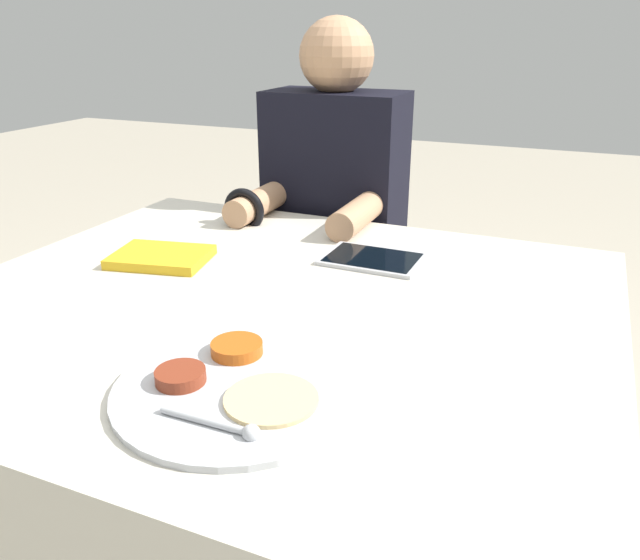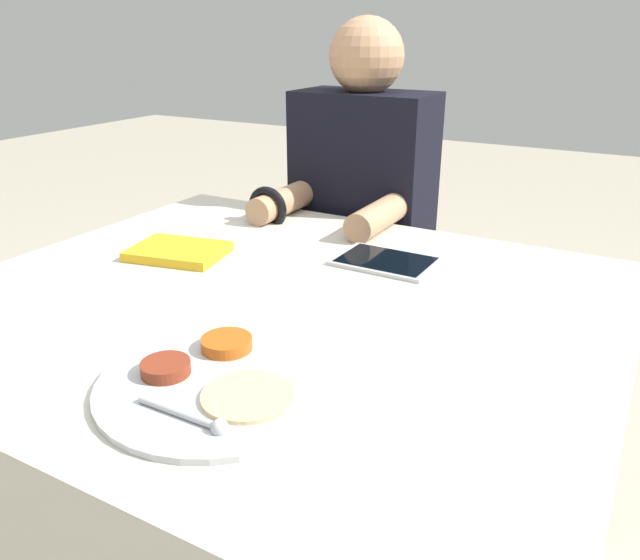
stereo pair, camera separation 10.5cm
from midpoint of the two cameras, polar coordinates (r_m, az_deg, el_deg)
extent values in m
cube|color=beige|center=(1.32, -6.51, -16.63)|extent=(1.19, 1.05, 0.74)
cylinder|color=#B7BABF|center=(0.87, -11.00, -9.80)|extent=(0.34, 0.34, 0.01)
cylinder|color=#B75114|center=(0.94, -10.84, -6.21)|extent=(0.08, 0.08, 0.02)
cylinder|color=maroon|center=(0.88, -16.03, -8.52)|extent=(0.07, 0.07, 0.02)
cylinder|color=#DBBC7F|center=(0.82, -8.21, -10.85)|extent=(0.12, 0.12, 0.01)
cylinder|color=#B7BABF|center=(0.79, -14.29, -12.48)|extent=(0.13, 0.01, 0.01)
sphere|color=#B7BABF|center=(0.76, -10.36, -13.74)|extent=(0.02, 0.02, 0.02)
cube|color=silver|center=(1.36, -16.48, 1.75)|extent=(0.21, 0.18, 0.01)
cube|color=gold|center=(1.35, -16.50, 1.99)|extent=(0.22, 0.18, 0.02)
cube|color=#B7B7BC|center=(1.30, 2.55, 1.87)|extent=(0.21, 0.15, 0.01)
cube|color=black|center=(1.30, 2.55, 2.05)|extent=(0.19, 0.13, 0.00)
cube|color=black|center=(1.94, -0.30, -7.95)|extent=(0.33, 0.22, 0.44)
cube|color=black|center=(1.74, -0.34, 7.01)|extent=(0.36, 0.20, 0.60)
sphere|color=tan|center=(1.68, -0.37, 19.83)|extent=(0.19, 0.19, 0.19)
cylinder|color=tan|center=(1.62, -7.60, 6.95)|extent=(0.07, 0.23, 0.07)
cylinder|color=tan|center=(1.51, 1.45, 5.94)|extent=(0.07, 0.23, 0.07)
torus|color=black|center=(1.57, -8.90, 6.31)|extent=(0.11, 0.02, 0.11)
camera|label=1|loc=(0.05, -92.86, -1.17)|focal=35.00mm
camera|label=2|loc=(0.05, 87.14, 1.17)|focal=35.00mm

